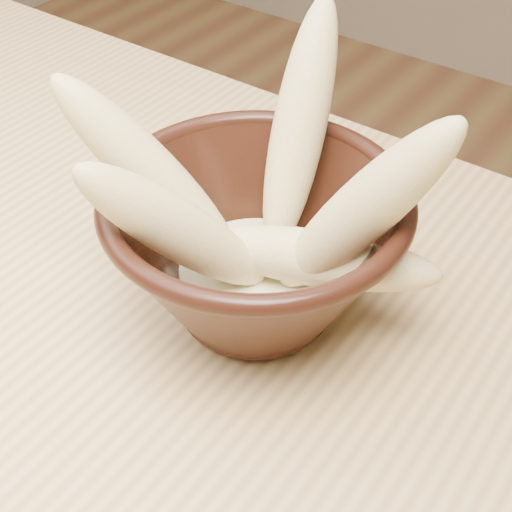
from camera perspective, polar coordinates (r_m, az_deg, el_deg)
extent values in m
cube|color=tan|center=(0.50, -14.57, -12.11)|extent=(1.20, 0.80, 0.04)
cylinder|color=tan|center=(1.22, -17.30, 0.57)|extent=(0.05, 0.05, 0.71)
cylinder|color=black|center=(0.51, 0.00, -3.98)|extent=(0.09, 0.09, 0.01)
cylinder|color=black|center=(0.50, 0.00, -2.34)|extent=(0.09, 0.09, 0.01)
torus|color=black|center=(0.45, 0.00, 4.65)|extent=(0.20, 0.20, 0.01)
cylinder|color=beige|center=(0.49, 0.00, -1.53)|extent=(0.11, 0.11, 0.02)
ellipsoid|color=tan|center=(0.50, 3.51, 10.37)|extent=(0.07, 0.14, 0.17)
ellipsoid|color=tan|center=(0.47, -8.54, 6.68)|extent=(0.14, 0.09, 0.15)
ellipsoid|color=tan|center=(0.42, 8.42, 3.47)|extent=(0.13, 0.07, 0.16)
ellipsoid|color=tan|center=(0.46, 4.80, -0.14)|extent=(0.17, 0.09, 0.05)
ellipsoid|color=tan|center=(0.43, -6.20, 2.10)|extent=(0.11, 0.13, 0.14)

